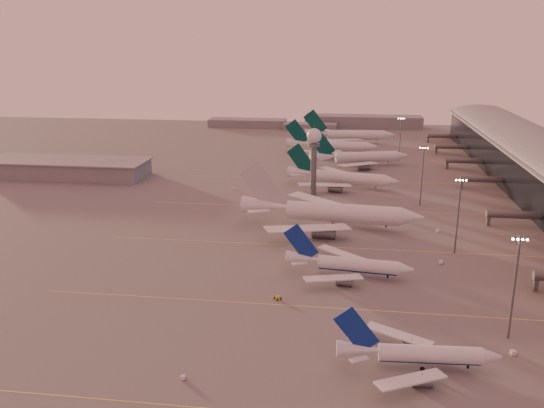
# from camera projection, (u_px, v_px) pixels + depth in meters

# --- Properties ---
(ground) EXTENTS (700.00, 700.00, 0.00)m
(ground) POSITION_uv_depth(u_px,v_px,m) (259.00, 322.00, 140.02)
(ground) COLOR #595757
(ground) RESTS_ON ground
(taxiway_markings) EXTENTS (180.00, 185.25, 0.02)m
(taxiway_markings) POSITION_uv_depth(u_px,v_px,m) (376.00, 248.00, 189.45)
(taxiway_markings) COLOR #E3D850
(taxiway_markings) RESTS_ON ground
(hangar) EXTENTS (82.00, 27.00, 8.50)m
(hangar) POSITION_uv_depth(u_px,v_px,m) (66.00, 168.00, 287.75)
(hangar) COLOR slate
(hangar) RESTS_ON ground
(radar_tower) EXTENTS (6.40, 6.40, 31.10)m
(radar_tower) POSITION_uv_depth(u_px,v_px,m) (314.00, 148.00, 247.88)
(radar_tower) COLOR #52555A
(radar_tower) RESTS_ON ground
(mast_a) EXTENTS (3.60, 0.56, 25.00)m
(mast_a) POSITION_uv_depth(u_px,v_px,m) (515.00, 283.00, 128.69)
(mast_a) COLOR #52555A
(mast_a) RESTS_ON ground
(mast_b) EXTENTS (3.60, 0.56, 25.00)m
(mast_b) POSITION_uv_depth(u_px,v_px,m) (458.00, 212.00, 181.47)
(mast_b) COLOR #52555A
(mast_b) RESTS_ON ground
(mast_c) EXTENTS (3.60, 0.56, 25.00)m
(mast_c) POSITION_uv_depth(u_px,v_px,m) (422.00, 173.00, 234.50)
(mast_c) COLOR #52555A
(mast_c) RESTS_ON ground
(mast_d) EXTENTS (3.60, 0.56, 25.00)m
(mast_d) POSITION_uv_depth(u_px,v_px,m) (400.00, 137.00, 320.47)
(mast_d) COLOR #52555A
(mast_d) RESTS_ON ground
(distant_horizon) EXTENTS (165.00, 37.50, 9.00)m
(distant_horizon) POSITION_uv_depth(u_px,v_px,m) (328.00, 122.00, 448.27)
(distant_horizon) COLOR slate
(distant_horizon) RESTS_ON ground
(narrowbody_near) EXTENTS (34.84, 27.77, 13.61)m
(narrowbody_near) POSITION_uv_depth(u_px,v_px,m) (418.00, 356.00, 119.61)
(narrowbody_near) COLOR silver
(narrowbody_near) RESTS_ON ground
(narrowbody_mid) EXTENTS (37.90, 30.11, 14.82)m
(narrowbody_mid) POSITION_uv_depth(u_px,v_px,m) (348.00, 266.00, 166.42)
(narrowbody_mid) COLOR silver
(narrowbody_mid) RESTS_ON ground
(widebody_white) EXTENTS (67.36, 53.77, 23.70)m
(widebody_white) POSITION_uv_depth(u_px,v_px,m) (331.00, 216.00, 209.71)
(widebody_white) COLOR silver
(widebody_white) RESTS_ON ground
(greentail_a) EXTENTS (52.52, 41.96, 19.35)m
(greentail_a) POSITION_uv_depth(u_px,v_px,m) (342.00, 180.00, 266.91)
(greentail_a) COLOR silver
(greentail_a) RESTS_ON ground
(greentail_b) EXTENTS (54.45, 43.41, 20.21)m
(greentail_b) POSITION_uv_depth(u_px,v_px,m) (360.00, 159.00, 311.77)
(greentail_b) COLOR silver
(greentail_b) RESTS_ON ground
(greentail_c) EXTENTS (55.81, 45.00, 20.26)m
(greentail_c) POSITION_uv_depth(u_px,v_px,m) (332.00, 148.00, 345.46)
(greentail_c) COLOR silver
(greentail_c) RESTS_ON ground
(greentail_d) EXTENTS (60.45, 48.70, 21.95)m
(greentail_d) POSITION_uv_depth(u_px,v_px,m) (350.00, 137.00, 381.68)
(greentail_d) COLOR silver
(greentail_d) RESTS_ON ground
(gsv_truck_a) EXTENTS (4.96, 3.17, 1.88)m
(gsv_truck_a) POSITION_uv_depth(u_px,v_px,m) (185.00, 375.00, 116.05)
(gsv_truck_a) COLOR silver
(gsv_truck_a) RESTS_ON ground
(gsv_catering_a) EXTENTS (5.60, 3.80, 4.22)m
(gsv_catering_a) POSITION_uv_depth(u_px,v_px,m) (515.00, 346.00, 124.78)
(gsv_catering_a) COLOR silver
(gsv_catering_a) RESTS_ON ground
(gsv_tug_mid) EXTENTS (3.77, 3.80, 0.96)m
(gsv_tug_mid) POSITION_uv_depth(u_px,v_px,m) (278.00, 298.00, 151.86)
(gsv_tug_mid) COLOR gold
(gsv_tug_mid) RESTS_ON ground
(gsv_truck_b) EXTENTS (5.80, 3.60, 2.20)m
(gsv_truck_b) POSITION_uv_depth(u_px,v_px,m) (442.00, 261.00, 175.77)
(gsv_truck_b) COLOR silver
(gsv_truck_b) RESTS_ON ground
(gsv_truck_c) EXTENTS (6.43, 4.15, 2.44)m
(gsv_truck_c) POSITION_uv_depth(u_px,v_px,m) (296.00, 230.00, 203.99)
(gsv_truck_c) COLOR gold
(gsv_truck_c) RESTS_ON ground
(gsv_catering_b) EXTENTS (5.08, 2.66, 4.04)m
(gsv_catering_b) POSITION_uv_depth(u_px,v_px,m) (439.00, 227.00, 204.31)
(gsv_catering_b) COLOR silver
(gsv_catering_b) RESTS_ON ground
(gsv_tug_far) EXTENTS (4.13, 4.01, 1.03)m
(gsv_tug_far) POSITION_uv_depth(u_px,v_px,m) (334.00, 213.00, 225.84)
(gsv_tug_far) COLOR silver
(gsv_tug_far) RESTS_ON ground
(gsv_truck_d) EXTENTS (2.34, 4.90, 1.90)m
(gsv_truck_d) POSITION_uv_depth(u_px,v_px,m) (233.00, 187.00, 263.20)
(gsv_truck_d) COLOR silver
(gsv_truck_d) RESTS_ON ground
(gsv_tug_hangar) EXTENTS (3.66, 2.79, 0.93)m
(gsv_tug_hangar) POSITION_uv_depth(u_px,v_px,m) (381.00, 176.00, 288.10)
(gsv_tug_hangar) COLOR gold
(gsv_tug_hangar) RESTS_ON ground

